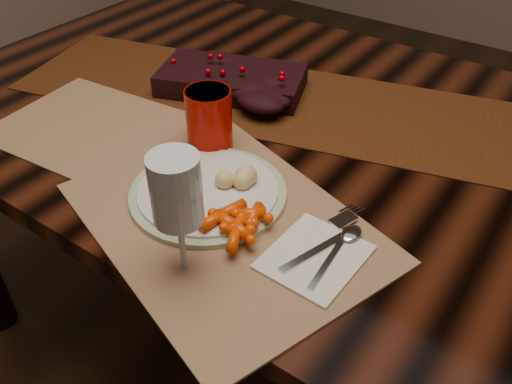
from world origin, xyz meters
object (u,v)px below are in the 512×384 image
Objects in this scene: centerpiece at (232,77)px; baby_carrots at (226,217)px; placemat_main at (224,222)px; mashed_potatoes at (241,173)px; dinner_plate at (208,192)px; wine_glass at (179,217)px; dining_table at (313,265)px; turkey_shreds at (177,193)px; napkin at (315,257)px; red_cup at (209,119)px.

baby_carrots is (0.28, -0.38, -0.01)m from centerpiece.
placemat_main is (0.26, -0.36, -0.03)m from centerpiece.
centerpiece reaches higher than mashed_potatoes.
dinner_plate is 3.48× the size of mashed_potatoes.
wine_glass is (-0.00, -0.10, 0.07)m from baby_carrots.
wine_glass is at bearing -78.34° from mashed_potatoes.
turkey_shreds reaches higher than dining_table.
napkin is 0.76× the size of wine_glass.
baby_carrots is at bearing 89.68° from wine_glass.
wine_glass is at bearing -64.29° from placemat_main.
turkey_shreds is 0.25m from napkin.
red_cup is at bearing 149.46° from mashed_potatoes.
dinner_plate is at bearing -52.43° from red_cup.
centerpiece is 0.24m from red_cup.
placemat_main is at bearing -30.62° from dinner_plate.
mashed_potatoes is 0.20m from napkin.
placemat_main is 4.26× the size of red_cup.
mashed_potatoes is (-0.03, 0.08, 0.04)m from placemat_main.
placemat_main is 6.53× the size of mashed_potatoes.
centerpiece is 0.55m from wine_glass.
mashed_potatoes reaches higher than turkey_shreds.
mashed_potatoes reaches higher than baby_carrots.
red_cup is 0.32m from wine_glass.
dining_table is 0.52m from napkin.
mashed_potatoes is at bearing -30.54° from red_cup.
centerpiece is 0.45m from placemat_main.
mashed_potatoes is at bearing -95.78° from dining_table.
wine_glass reaches higher than dining_table.
dinner_plate is 0.06m from turkey_shreds.
wine_glass is (0.10, -0.10, 0.07)m from turkey_shreds.
centerpiece is 1.62× the size of wine_glass.
centerpiece is 0.63× the size of placemat_main.
mashed_potatoes is 0.39× the size of wine_glass.
napkin is at bearing -20.24° from mashed_potatoes.
baby_carrots and turkey_shreds have the same top height.
wine_glass is (0.08, -0.15, 0.09)m from dinner_plate.
turkey_shreds is (-0.06, -0.09, -0.01)m from mashed_potatoes.
wine_glass is (0.28, -0.48, 0.06)m from centerpiece.
baby_carrots reaches higher than dinner_plate.
dining_table is at bearing 75.61° from turkey_shreds.
centerpiece reaches higher than napkin.
turkey_shreds is 0.16m from wine_glass.
napkin is (0.16, -0.32, 0.38)m from dining_table.
napkin is at bearing 22.57° from placemat_main.
baby_carrots is 0.12m from wine_glass.
dining_table is at bearing 91.87° from wine_glass.
dinner_plate is (-0.06, -0.29, 0.39)m from dining_table.
centerpiece is at bearing 121.36° from dinner_plate.
mashed_potatoes reaches higher than dinner_plate.
centerpiece is 3.26× the size of baby_carrots.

